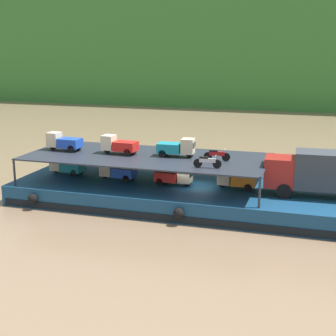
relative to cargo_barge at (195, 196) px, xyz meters
name	(u,v)px	position (x,y,z in m)	size (l,w,h in m)	color
ground_plane	(195,205)	(0.00, 0.02, -0.75)	(400.00, 400.00, 0.00)	#7F664C
hillside_far_bank	(286,20)	(0.00, 72.90, 15.61)	(130.86, 33.12, 29.05)	#33702D
cargo_barge	(195,196)	(0.00, 0.00, 0.00)	(27.15, 9.05, 1.50)	navy
covered_lorry	(319,172)	(8.59, -0.05, 2.45)	(7.92, 2.56, 3.10)	maroon
cargo_rack	(146,157)	(-3.80, 0.02, 2.69)	(17.95, 7.69, 2.00)	#232833
mini_truck_lower_stern	(66,166)	(-10.69, 0.38, 1.44)	(2.78, 1.28, 1.38)	teal
mini_truck_lower_aft	(117,171)	(-6.16, -0.02, 1.44)	(2.76, 1.24, 1.38)	#1E47B7
mini_truck_lower_mid	(174,176)	(-1.56, -0.17, 1.44)	(2.78, 1.27, 1.38)	red
mini_truck_lower_fore	(236,179)	(2.91, 0.27, 1.44)	(2.75, 1.21, 1.38)	orange
mini_truck_upper_stern	(64,142)	(-10.65, 0.04, 3.44)	(2.79, 1.28, 1.38)	#1E47B7
mini_truck_upper_mid	(119,145)	(-6.04, 0.13, 3.44)	(2.79, 1.29, 1.38)	red
mini_truck_upper_fore	(177,147)	(-1.58, 0.49, 3.44)	(2.79, 1.29, 1.38)	teal
motorcycle_upper_port	(207,162)	(1.36, -2.29, 3.18)	(1.90, 0.55, 0.87)	black
motorcycle_upper_centre	(217,155)	(1.52, 0.02, 3.18)	(1.90, 0.55, 0.87)	black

